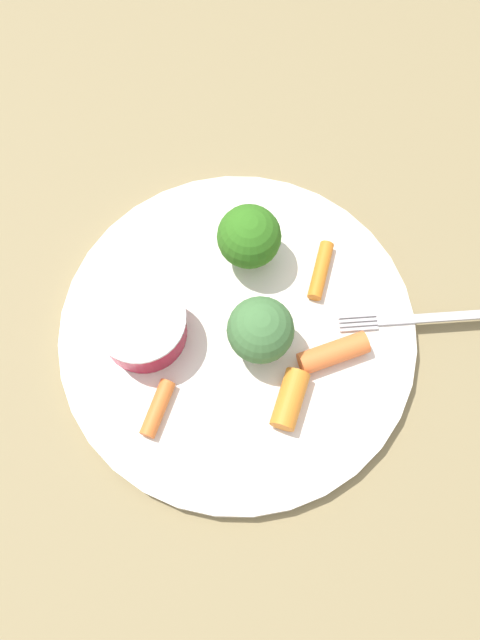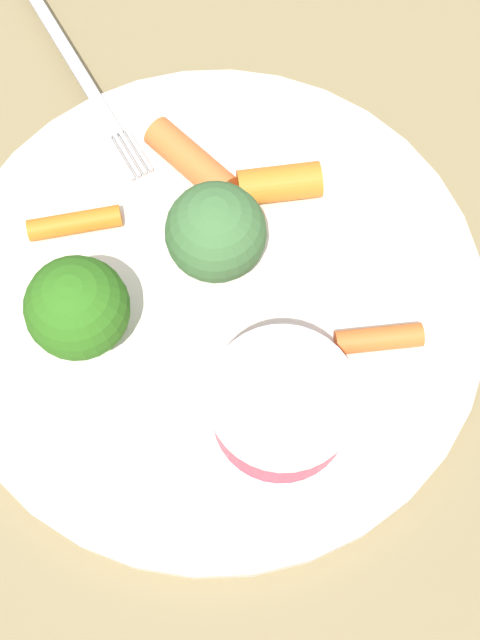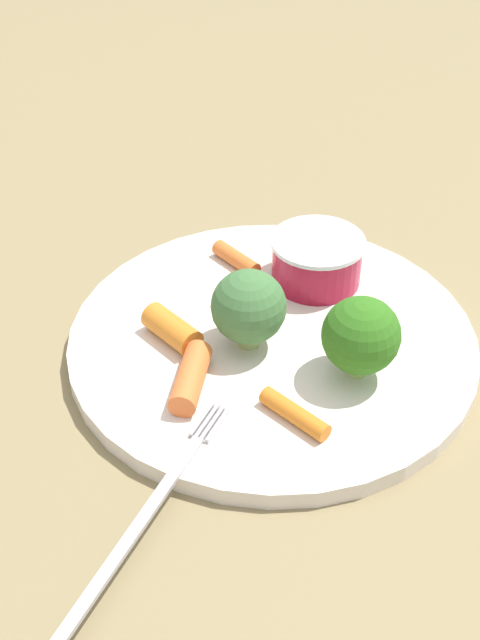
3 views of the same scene
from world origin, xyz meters
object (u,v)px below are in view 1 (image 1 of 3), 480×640
carrot_stick_1 (321,270)px  carrot_stick_3 (333,353)px  plate (238,334)px  broccoli_floret_1 (249,237)px  fork (465,316)px  broccoli_floret_0 (261,329)px  carrot_stick_0 (290,399)px  carrot_stick_2 (158,408)px  sauce_cup (142,326)px

carrot_stick_1 → carrot_stick_3: (-0.05, -0.04, 0.00)m
plate → carrot_stick_1: carrot_stick_1 is taller
broccoli_floret_1 → fork: size_ratio=0.32×
broccoli_floret_1 → broccoli_floret_0: bearing=-144.2°
plate → carrot_stick_3: (0.02, -0.07, 0.01)m
carrot_stick_0 → carrot_stick_1: 0.10m
broccoli_floret_1 → carrot_stick_2: broccoli_floret_1 is taller
carrot_stick_1 → carrot_stick_2: same height
carrot_stick_1 → fork: carrot_stick_1 is taller
broccoli_floret_0 → carrot_stick_2: bearing=154.2°
plate → broccoli_floret_1: 0.07m
plate → carrot_stick_1: bearing=-24.0°
sauce_cup → carrot_stick_3: sauce_cup is taller
sauce_cup → carrot_stick_1: (0.11, -0.09, -0.01)m
sauce_cup → carrot_stick_3: 0.14m
sauce_cup → carrot_stick_0: sauce_cup is taller
broccoli_floret_1 → carrot_stick_2: (-0.14, -0.00, -0.02)m
sauce_cup → broccoli_floret_0: broccoli_floret_0 is taller
sauce_cup → broccoli_floret_0: (0.04, -0.08, 0.01)m
broccoli_floret_0 → carrot_stick_2: broccoli_floret_0 is taller
carrot_stick_1 → carrot_stick_0: bearing=-165.3°
broccoli_floret_0 → carrot_stick_3: bearing=-72.7°
broccoli_floret_1 → carrot_stick_3: broccoli_floret_1 is taller
sauce_cup → carrot_stick_1: bearing=-40.6°
carrot_stick_1 → sauce_cup: bearing=139.4°
sauce_cup → plate: bearing=-59.8°
sauce_cup → broccoli_floret_1: 0.10m
plate → carrot_stick_1: size_ratio=5.75×
carrot_stick_3 → carrot_stick_0: bearing=166.1°
fork → carrot_stick_1: bearing=100.9°
fork → plate: bearing=123.2°
broccoli_floret_0 → fork: size_ratio=0.32×
carrot_stick_0 → broccoli_floret_0: bearing=53.3°
sauce_cup → carrot_stick_2: bearing=-139.0°
sauce_cup → carrot_stick_1: 0.14m
carrot_stick_2 → carrot_stick_3: carrot_stick_3 is taller
carrot_stick_0 → carrot_stick_1: size_ratio=0.90×
broccoli_floret_0 → sauce_cup: bearing=114.6°
broccoli_floret_0 → plate: bearing=93.3°
broccoli_floret_0 → broccoli_floret_1: bearing=35.8°
carrot_stick_0 → carrot_stick_3: bearing=-13.9°
broccoli_floret_1 → fork: 0.17m
carrot_stick_1 → carrot_stick_2: (-0.15, 0.05, 0.00)m
carrot_stick_1 → fork: 0.11m
carrot_stick_3 → plate: bearing=103.7°
sauce_cup → broccoli_floret_1: size_ratio=1.20×
carrot_stick_3 → fork: carrot_stick_3 is taller
plate → fork: (0.09, -0.14, 0.01)m
sauce_cup → broccoli_floret_1: (0.09, -0.04, 0.01)m
carrot_stick_2 → fork: carrot_stick_2 is taller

